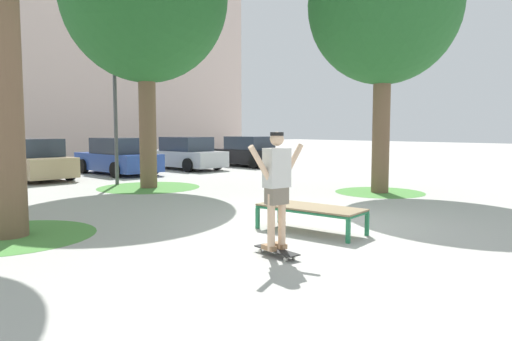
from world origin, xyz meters
The scene contains 14 objects.
ground_plane centered at (0.00, 0.00, 0.00)m, with size 120.00×120.00×0.00m, color #B7B5AD.
building_facade centered at (3.21, 28.47, 6.96)m, with size 31.86×4.00×13.91m, color beige.
skate_box centered at (-0.65, -0.40, 0.41)m, with size 1.12×2.01×0.46m.
skateboard centered at (-2.20, -1.19, 0.08)m, with size 0.23×0.81×0.09m.
skater centered at (-2.20, -1.18, 1.07)m, with size 1.00×0.29×1.69m.
grass_patch_near_left centered at (-4.84, 2.68, 0.00)m, with size 2.83×2.83×0.01m, color #519342.
tree_near_right centered at (4.77, 1.92, 5.32)m, with size 4.28×4.28×7.60m.
grass_patch_near_right centered at (4.77, 1.92, 0.00)m, with size 2.56×2.56×0.01m, color #519342.
grass_patch_mid_back centered at (0.18, 7.33, 0.00)m, with size 3.19×3.19×0.01m, color #519342.
car_tan centered at (-2.02, 12.23, 0.69)m, with size 2.31×4.38×1.50m.
car_blue centered at (1.34, 12.27, 0.69)m, with size 2.28×4.37×1.50m.
car_silver centered at (4.71, 12.53, 0.69)m, with size 2.33×4.39×1.50m.
car_black centered at (8.07, 12.03, 0.69)m, with size 2.26×4.36×1.50m.
light_post centered at (-0.26, 8.72, 3.83)m, with size 0.36×0.36×5.83m.
Camera 1 is at (-6.66, -6.00, 1.81)m, focal length 32.59 mm.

